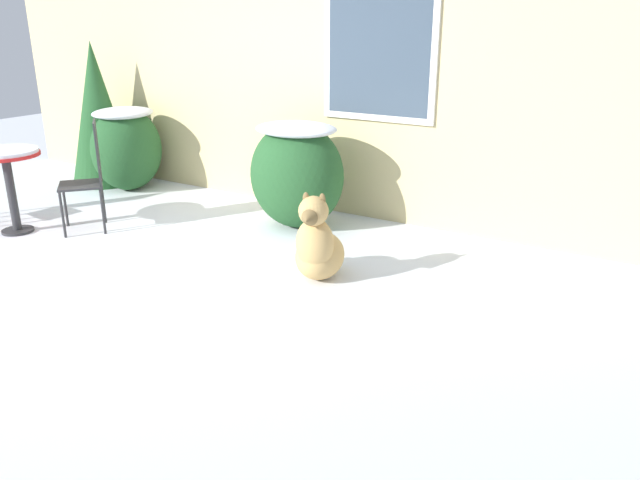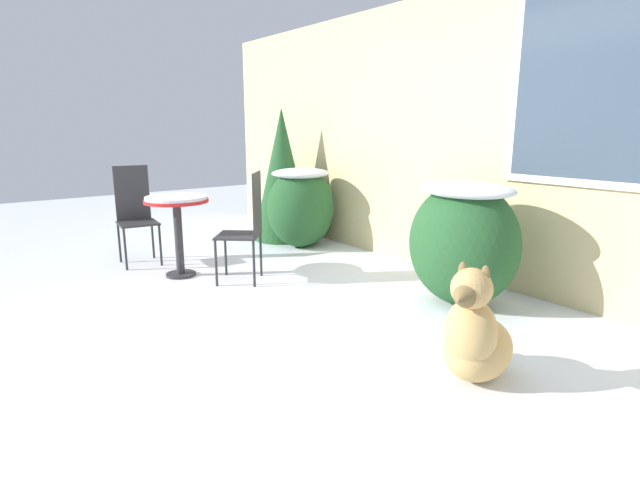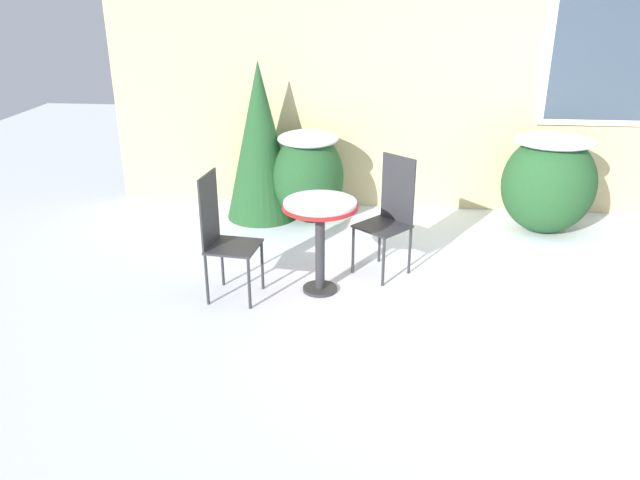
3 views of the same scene
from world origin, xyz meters
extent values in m
plane|color=white|center=(0.00, 0.00, 0.00)|extent=(16.00, 16.00, 0.00)
cube|color=#D1BC84|center=(0.00, 2.20, 1.32)|extent=(8.00, 0.06, 2.65)
cube|color=white|center=(1.17, 2.16, 1.80)|extent=(1.15, 0.04, 1.64)
cube|color=#3D4C5B|center=(1.17, 2.14, 1.80)|extent=(1.03, 0.01, 1.52)
ellipsoid|color=#235128|center=(-1.77, 1.66, 0.47)|extent=(0.74, 0.83, 0.95)
ellipsoid|color=white|center=(-1.77, 1.66, 0.89)|extent=(0.63, 0.71, 0.12)
ellipsoid|color=#235128|center=(0.65, 1.56, 0.50)|extent=(0.92, 0.78, 1.00)
ellipsoid|color=white|center=(0.65, 1.56, 0.94)|extent=(0.78, 0.67, 0.12)
cone|color=#235128|center=(-2.29, 1.74, 0.83)|extent=(0.76, 0.76, 1.66)
cylinder|color=#2D2D30|center=(-1.50, 0.03, 0.01)|extent=(0.29, 0.29, 0.03)
cylinder|color=#2D2D30|center=(-1.50, 0.03, 0.37)|extent=(0.08, 0.08, 0.70)
cylinder|color=red|center=(-1.50, 0.03, 0.74)|extent=(0.60, 0.60, 0.03)
cylinder|color=white|center=(-1.50, 0.03, 0.77)|extent=(0.58, 0.58, 0.03)
cube|color=#2D2D30|center=(-1.00, 0.40, 0.44)|extent=(0.54, 0.54, 0.02)
cube|color=#2D2D30|center=(-0.88, 0.54, 0.74)|extent=(0.28, 0.24, 0.58)
cylinder|color=#2D2D30|center=(-1.24, 0.39, 0.22)|extent=(0.02, 0.02, 0.43)
cylinder|color=#2D2D30|center=(-0.98, 0.16, 0.22)|extent=(0.02, 0.02, 0.43)
cylinder|color=#2D2D30|center=(-1.01, 0.65, 0.22)|extent=(0.02, 0.02, 0.43)
cylinder|color=#2D2D30|center=(-0.75, 0.42, 0.22)|extent=(0.02, 0.02, 0.43)
ellipsoid|color=tan|center=(1.49, 0.61, 0.18)|extent=(0.50, 0.59, 0.35)
ellipsoid|color=tan|center=(1.53, 0.47, 0.33)|extent=(0.35, 0.33, 0.39)
sphere|color=tan|center=(1.54, 0.44, 0.59)|extent=(0.22, 0.22, 0.22)
cone|color=brown|center=(1.59, 0.29, 0.57)|extent=(0.14, 0.12, 0.12)
ellipsoid|color=brown|center=(1.48, 0.43, 0.67)|extent=(0.06, 0.04, 0.10)
ellipsoid|color=brown|center=(1.60, 0.47, 0.67)|extent=(0.06, 0.04, 0.10)
ellipsoid|color=tan|center=(1.42, 0.83, 0.08)|extent=(0.14, 0.24, 0.07)
camera|label=1|loc=(3.85, -3.20, 1.92)|focal=35.00mm
camera|label=2|loc=(3.06, -1.73, 1.43)|focal=28.00mm
camera|label=3|loc=(-1.06, -4.58, 2.38)|focal=35.00mm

